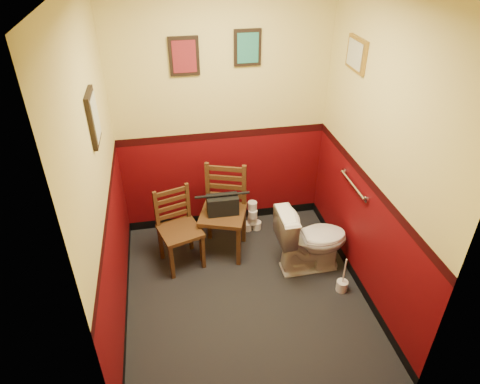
{
  "coord_description": "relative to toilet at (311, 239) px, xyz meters",
  "views": [
    {
      "loc": [
        -0.59,
        -2.85,
        3.04
      ],
      "look_at": [
        0.0,
        0.25,
        1.0
      ],
      "focal_mm": 32.0,
      "sensor_mm": 36.0,
      "label": 1
    }
  ],
  "objects": [
    {
      "name": "framed_print_back_a",
      "position": [
        -1.07,
        0.93,
        1.6
      ],
      "size": [
        0.28,
        0.04,
        0.36
      ],
      "color": "black",
      "rests_on": "wall_back"
    },
    {
      "name": "wall_left",
      "position": [
        -1.82,
        -0.25,
        1.0
      ],
      "size": [
        0.0,
        2.4,
        2.7
      ],
      "primitive_type": "cube",
      "rotation": [
        1.57,
        0.0,
        1.57
      ],
      "color": "#530609",
      "rests_on": "ground"
    },
    {
      "name": "wall_back",
      "position": [
        -0.72,
        0.95,
        1.0
      ],
      "size": [
        2.2,
        0.0,
        2.7
      ],
      "primitive_type": "cube",
      "rotation": [
        1.57,
        0.0,
        0.0
      ],
      "color": "#530609",
      "rests_on": "ground"
    },
    {
      "name": "wall_right",
      "position": [
        0.38,
        -0.25,
        1.0
      ],
      "size": [
        0.0,
        2.4,
        2.7
      ],
      "primitive_type": "cube",
      "rotation": [
        1.57,
        0.0,
        -1.57
      ],
      "color": "#530609",
      "rests_on": "ground"
    },
    {
      "name": "framed_print_right",
      "position": [
        0.36,
        0.35,
        1.7
      ],
      "size": [
        0.04,
        0.34,
        0.28
      ],
      "color": "olive",
      "rests_on": "wall_right"
    },
    {
      "name": "wall_front",
      "position": [
        -0.72,
        -1.45,
        1.0
      ],
      "size": [
        2.2,
        0.0,
        2.7
      ],
      "primitive_type": "cube",
      "rotation": [
        -1.57,
        0.0,
        0.0
      ],
      "color": "#530609",
      "rests_on": "ground"
    },
    {
      "name": "toilet_brush",
      "position": [
        0.21,
        -0.38,
        -0.29
      ],
      "size": [
        0.11,
        0.11,
        0.39
      ],
      "color": "silver",
      "rests_on": "floor"
    },
    {
      "name": "chair_left",
      "position": [
        -1.28,
        0.34,
        0.06
      ],
      "size": [
        0.48,
        0.48,
        0.83
      ],
      "rotation": [
        0.0,
        0.0,
        0.3
      ],
      "color": "#533218",
      "rests_on": "floor"
    },
    {
      "name": "framed_print_left",
      "position": [
        -1.8,
        -0.15,
        1.5
      ],
      "size": [
        0.04,
        0.3,
        0.38
      ],
      "color": "black",
      "rests_on": "wall_left"
    },
    {
      "name": "handbag",
      "position": [
        -0.82,
        0.41,
        0.25
      ],
      "size": [
        0.32,
        0.16,
        0.23
      ],
      "rotation": [
        0.0,
        0.0,
        -0.01
      ],
      "color": "black",
      "rests_on": "chair_right"
    },
    {
      "name": "grab_bar",
      "position": [
        0.35,
        0.0,
        0.6
      ],
      "size": [
        0.05,
        0.56,
        0.06
      ],
      "color": "silver",
      "rests_on": "wall_right"
    },
    {
      "name": "toilet",
      "position": [
        0.0,
        0.0,
        0.0
      ],
      "size": [
        0.73,
        0.41,
        0.7
      ],
      "primitive_type": "imported",
      "rotation": [
        0.0,
        0.0,
        1.59
      ],
      "color": "white",
      "rests_on": "floor"
    },
    {
      "name": "framed_print_back_b",
      "position": [
        -0.47,
        0.93,
        1.65
      ],
      "size": [
        0.26,
        0.04,
        0.34
      ],
      "color": "black",
      "rests_on": "wall_back"
    },
    {
      "name": "chair_right",
      "position": [
        -0.81,
        0.45,
        0.13
      ],
      "size": [
        0.57,
        0.57,
        0.96
      ],
      "rotation": [
        0.0,
        0.0,
        -0.33
      ],
      "color": "#533218",
      "rests_on": "floor"
    },
    {
      "name": "floor",
      "position": [
        -0.72,
        -0.25,
        -0.35
      ],
      "size": [
        2.2,
        2.4,
        0.0
      ],
      "primitive_type": "cube",
      "color": "black",
      "rests_on": "ground"
    },
    {
      "name": "tp_stack",
      "position": [
        -0.44,
        0.71,
        -0.19
      ],
      "size": [
        0.21,
        0.13,
        0.37
      ],
      "color": "silver",
      "rests_on": "floor"
    }
  ]
}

